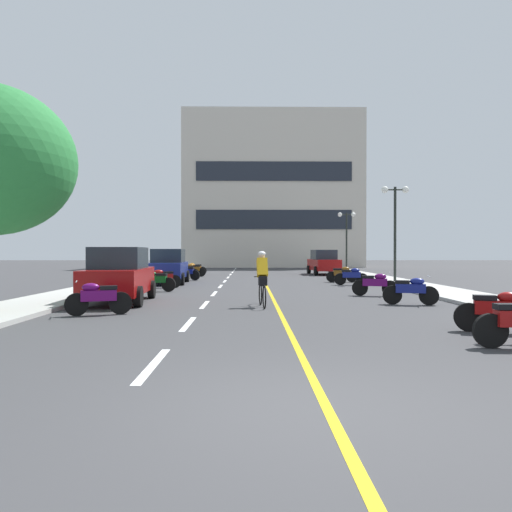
{
  "coord_description": "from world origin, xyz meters",
  "views": [
    {
      "loc": [
        -0.57,
        -5.02,
        1.67
      ],
      "look_at": [
        -0.24,
        21.31,
        1.44
      ],
      "focal_mm": 33.44,
      "sensor_mm": 36.0,
      "label": 1
    }
  ],
  "objects_px": {
    "parked_car_mid": "(168,266)",
    "street_lamp_mid": "(395,212)",
    "street_lamp_far": "(347,228)",
    "motorcycle_6": "(163,278)",
    "parked_car_near": "(119,275)",
    "motorcycle_9": "(186,272)",
    "parked_car_far": "(324,262)",
    "motorcycle_8": "(342,274)",
    "motorcycle_5": "(156,280)",
    "motorcycle_7": "(351,276)",
    "motorcycle_1": "(499,310)",
    "motorcycle_12": "(195,269)",
    "cyclist_rider": "(262,277)",
    "motorcycle_2": "(98,297)",
    "motorcycle_11": "(193,270)",
    "motorcycle_3": "(411,290)",
    "motorcycle_10": "(186,271)",
    "motorcycle_4": "(375,284)"
  },
  "relations": [
    {
      "from": "motorcycle_5",
      "to": "motorcycle_9",
      "type": "bearing_deg",
      "value": 88.53
    },
    {
      "from": "parked_car_mid",
      "to": "parked_car_far",
      "type": "xyz_separation_m",
      "value": [
        9.73,
        9.88,
        0.0
      ]
    },
    {
      "from": "motorcycle_7",
      "to": "cyclist_rider",
      "type": "height_order",
      "value": "cyclist_rider"
    },
    {
      "from": "motorcycle_2",
      "to": "motorcycle_10",
      "type": "bearing_deg",
      "value": 90.22
    },
    {
      "from": "parked_car_near",
      "to": "motorcycle_6",
      "type": "height_order",
      "value": "parked_car_near"
    },
    {
      "from": "motorcycle_1",
      "to": "motorcycle_12",
      "type": "bearing_deg",
      "value": 110.34
    },
    {
      "from": "motorcycle_2",
      "to": "motorcycle_9",
      "type": "distance_m",
      "value": 15.52
    },
    {
      "from": "street_lamp_mid",
      "to": "motorcycle_2",
      "type": "xyz_separation_m",
      "value": [
        -11.68,
        -12.55,
        -3.33
      ]
    },
    {
      "from": "motorcycle_9",
      "to": "motorcycle_7",
      "type": "bearing_deg",
      "value": -25.77
    },
    {
      "from": "motorcycle_7",
      "to": "motorcycle_11",
      "type": "xyz_separation_m",
      "value": [
        -8.96,
        8.42,
        0.0
      ]
    },
    {
      "from": "parked_car_far",
      "to": "motorcycle_9",
      "type": "relative_size",
      "value": 2.59
    },
    {
      "from": "street_lamp_mid",
      "to": "motorcycle_11",
      "type": "height_order",
      "value": "street_lamp_mid"
    },
    {
      "from": "street_lamp_mid",
      "to": "motorcycle_8",
      "type": "height_order",
      "value": "street_lamp_mid"
    },
    {
      "from": "motorcycle_8",
      "to": "motorcycle_6",
      "type": "bearing_deg",
      "value": -155.79
    },
    {
      "from": "motorcycle_1",
      "to": "motorcycle_10",
      "type": "xyz_separation_m",
      "value": [
        -9.18,
        20.34,
        0.0
      ]
    },
    {
      "from": "street_lamp_far",
      "to": "motorcycle_9",
      "type": "relative_size",
      "value": 2.89
    },
    {
      "from": "parked_car_mid",
      "to": "cyclist_rider",
      "type": "bearing_deg",
      "value": -66.19
    },
    {
      "from": "motorcycle_6",
      "to": "motorcycle_12",
      "type": "bearing_deg",
      "value": 89.84
    },
    {
      "from": "motorcycle_1",
      "to": "motorcycle_9",
      "type": "bearing_deg",
      "value": 115.8
    },
    {
      "from": "street_lamp_mid",
      "to": "street_lamp_far",
      "type": "relative_size",
      "value": 1.05
    },
    {
      "from": "parked_car_far",
      "to": "motorcycle_6",
      "type": "xyz_separation_m",
      "value": [
        -9.46,
        -13.07,
        -0.44
      ]
    },
    {
      "from": "street_lamp_far",
      "to": "motorcycle_6",
      "type": "relative_size",
      "value": 2.93
    },
    {
      "from": "motorcycle_1",
      "to": "motorcycle_11",
      "type": "distance_m",
      "value": 24.24
    },
    {
      "from": "motorcycle_3",
      "to": "motorcycle_8",
      "type": "bearing_deg",
      "value": 90.07
    },
    {
      "from": "parked_car_far",
      "to": "motorcycle_7",
      "type": "xyz_separation_m",
      "value": [
        -0.34,
        -11.18,
        -0.44
      ]
    },
    {
      "from": "motorcycle_2",
      "to": "motorcycle_4",
      "type": "relative_size",
      "value": 0.99
    },
    {
      "from": "motorcycle_8",
      "to": "motorcycle_2",
      "type": "bearing_deg",
      "value": -123.96
    },
    {
      "from": "parked_car_far",
      "to": "motorcycle_12",
      "type": "bearing_deg",
      "value": -175.72
    },
    {
      "from": "motorcycle_1",
      "to": "motorcycle_2",
      "type": "height_order",
      "value": "same"
    },
    {
      "from": "parked_car_mid",
      "to": "motorcycle_12",
      "type": "height_order",
      "value": "parked_car_mid"
    },
    {
      "from": "street_lamp_mid",
      "to": "parked_car_near",
      "type": "height_order",
      "value": "street_lamp_mid"
    },
    {
      "from": "street_lamp_far",
      "to": "motorcycle_7",
      "type": "distance_m",
      "value": 15.72
    },
    {
      "from": "street_lamp_mid",
      "to": "street_lamp_far",
      "type": "bearing_deg",
      "value": 89.0
    },
    {
      "from": "motorcycle_8",
      "to": "motorcycle_11",
      "type": "xyz_separation_m",
      "value": [
        -8.91,
        6.23,
        0.0
      ]
    },
    {
      "from": "street_lamp_far",
      "to": "cyclist_rider",
      "type": "xyz_separation_m",
      "value": [
        -7.55,
        -24.43,
        -2.77
      ]
    },
    {
      "from": "motorcycle_4",
      "to": "motorcycle_11",
      "type": "relative_size",
      "value": 0.98
    },
    {
      "from": "parked_car_near",
      "to": "motorcycle_4",
      "type": "distance_m",
      "value": 9.31
    },
    {
      "from": "motorcycle_7",
      "to": "cyclist_rider",
      "type": "relative_size",
      "value": 0.96
    },
    {
      "from": "motorcycle_6",
      "to": "motorcycle_8",
      "type": "relative_size",
      "value": 0.96
    },
    {
      "from": "parked_car_near",
      "to": "parked_car_far",
      "type": "distance_m",
      "value": 21.61
    },
    {
      "from": "motorcycle_3",
      "to": "motorcycle_9",
      "type": "distance_m",
      "value": 15.88
    },
    {
      "from": "motorcycle_3",
      "to": "motorcycle_11",
      "type": "bearing_deg",
      "value": 117.22
    },
    {
      "from": "motorcycle_10",
      "to": "motorcycle_11",
      "type": "height_order",
      "value": "same"
    },
    {
      "from": "motorcycle_1",
      "to": "motorcycle_3",
      "type": "bearing_deg",
      "value": 90.63
    },
    {
      "from": "parked_car_near",
      "to": "motorcycle_5",
      "type": "height_order",
      "value": "parked_car_near"
    },
    {
      "from": "parked_car_near",
      "to": "motorcycle_9",
      "type": "bearing_deg",
      "value": 87.52
    },
    {
      "from": "motorcycle_12",
      "to": "motorcycle_4",
      "type": "bearing_deg",
      "value": -61.99
    },
    {
      "from": "motorcycle_6",
      "to": "motorcycle_10",
      "type": "distance_m",
      "value": 8.14
    },
    {
      "from": "parked_car_mid",
      "to": "street_lamp_mid",
      "type": "bearing_deg",
      "value": 0.01
    },
    {
      "from": "street_lamp_far",
      "to": "motorcycle_4",
      "type": "xyz_separation_m",
      "value": [
        -3.2,
        -21.05,
        -3.18
      ]
    }
  ]
}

